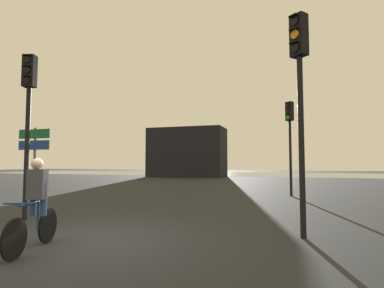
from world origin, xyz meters
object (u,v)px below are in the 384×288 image
at_px(direction_sign_post, 34,154).
at_px(traffic_light_near_right, 300,82).
at_px(cyclist, 36,203).
at_px(distant_building, 187,152).
at_px(traffic_light_far_right, 290,130).
at_px(traffic_light_near_left, 28,104).

bearing_deg(direction_sign_post, traffic_light_near_right, 173.82).
bearing_deg(cyclist, traffic_light_near_right, -169.59).
bearing_deg(traffic_light_near_right, distant_building, -26.17).
bearing_deg(traffic_light_far_right, direction_sign_post, 86.03).
distance_m(distant_building, traffic_light_near_right, 27.61).
height_order(traffic_light_far_right, traffic_light_near_right, traffic_light_near_right).
relative_size(traffic_light_near_left, direction_sign_post, 1.74).
distance_m(distant_building, traffic_light_far_right, 20.34).
bearing_deg(traffic_light_near_left, traffic_light_far_right, -145.60).
bearing_deg(distant_building, direction_sign_post, -81.79).
xyz_separation_m(distant_building, traffic_light_near_right, (11.13, -25.26, 0.52)).
relative_size(traffic_light_near_right, traffic_light_near_left, 1.04).
distance_m(distant_building, traffic_light_near_left, 25.83).
bearing_deg(traffic_light_near_right, cyclist, 66.98).
bearing_deg(cyclist, traffic_light_near_left, -56.63).
distance_m(distant_building, direction_sign_post, 25.03).
xyz_separation_m(traffic_light_near_right, traffic_light_near_left, (-7.05, -0.24, -0.10)).
relative_size(distant_building, direction_sign_post, 3.23).
bearing_deg(traffic_light_near_right, direction_sign_post, 36.24).
distance_m(direction_sign_post, cyclist, 4.22).
distance_m(traffic_light_near_left, cyclist, 3.99).
bearing_deg(distant_building, traffic_light_near_left, -80.92).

